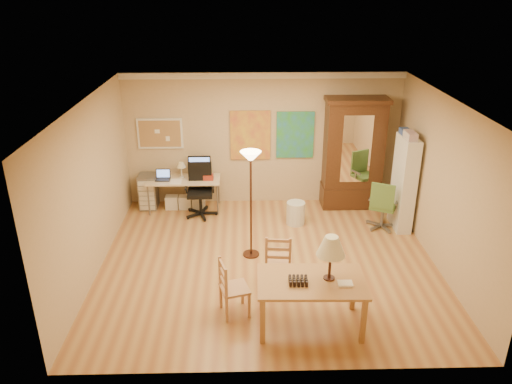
{
  "coord_description": "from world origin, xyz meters",
  "views": [
    {
      "loc": [
        -0.39,
        -7.15,
        4.35
      ],
      "look_at": [
        -0.19,
        0.3,
        1.14
      ],
      "focal_mm": 35.0,
      "sensor_mm": 36.0,
      "label": 1
    }
  ],
  "objects_px": {
    "office_chair_black": "(201,202)",
    "bookshelf": "(404,183)",
    "office_chair_green": "(382,216)",
    "computer_desk": "(186,190)",
    "dining_table": "(318,271)",
    "armoire": "(353,160)"
  },
  "relations": [
    {
      "from": "armoire",
      "to": "bookshelf",
      "type": "xyz_separation_m",
      "value": [
        0.75,
        -0.99,
        -0.1
      ]
    },
    {
      "from": "computer_desk",
      "to": "office_chair_black",
      "type": "bearing_deg",
      "value": -43.33
    },
    {
      "from": "computer_desk",
      "to": "office_chair_black",
      "type": "xyz_separation_m",
      "value": [
        0.32,
        -0.3,
        -0.12
      ]
    },
    {
      "from": "dining_table",
      "to": "armoire",
      "type": "relative_size",
      "value": 0.64
    },
    {
      "from": "office_chair_black",
      "to": "office_chair_green",
      "type": "relative_size",
      "value": 1.08
    },
    {
      "from": "office_chair_black",
      "to": "armoire",
      "type": "xyz_separation_m",
      "value": [
        3.05,
        0.38,
        0.7
      ]
    },
    {
      "from": "office_chair_black",
      "to": "computer_desk",
      "type": "bearing_deg",
      "value": 136.67
    },
    {
      "from": "computer_desk",
      "to": "bookshelf",
      "type": "distance_m",
      "value": 4.24
    },
    {
      "from": "computer_desk",
      "to": "dining_table",
      "type": "bearing_deg",
      "value": -60.53
    },
    {
      "from": "office_chair_black",
      "to": "office_chair_green",
      "type": "bearing_deg",
      "value": -11.19
    },
    {
      "from": "computer_desk",
      "to": "armoire",
      "type": "relative_size",
      "value": 0.64
    },
    {
      "from": "dining_table",
      "to": "computer_desk",
      "type": "height_order",
      "value": "dining_table"
    },
    {
      "from": "computer_desk",
      "to": "armoire",
      "type": "height_order",
      "value": "armoire"
    },
    {
      "from": "computer_desk",
      "to": "office_chair_black",
      "type": "relative_size",
      "value": 1.39
    },
    {
      "from": "computer_desk",
      "to": "office_chair_black",
      "type": "distance_m",
      "value": 0.45
    },
    {
      "from": "computer_desk",
      "to": "bookshelf",
      "type": "height_order",
      "value": "bookshelf"
    },
    {
      "from": "armoire",
      "to": "bookshelf",
      "type": "bearing_deg",
      "value": -52.91
    },
    {
      "from": "dining_table",
      "to": "computer_desk",
      "type": "bearing_deg",
      "value": 119.47
    },
    {
      "from": "armoire",
      "to": "bookshelf",
      "type": "relative_size",
      "value": 1.27
    },
    {
      "from": "computer_desk",
      "to": "office_chair_green",
      "type": "height_order",
      "value": "computer_desk"
    },
    {
      "from": "office_chair_green",
      "to": "armoire",
      "type": "relative_size",
      "value": 0.43
    },
    {
      "from": "office_chair_black",
      "to": "bookshelf",
      "type": "distance_m",
      "value": 3.89
    }
  ]
}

